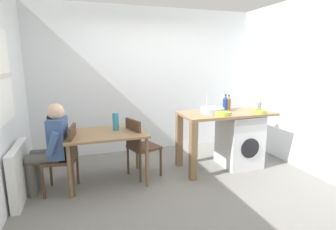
{
  "coord_description": "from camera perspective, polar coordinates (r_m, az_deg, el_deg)",
  "views": [
    {
      "loc": [
        -1.21,
        -3.18,
        1.73
      ],
      "look_at": [
        -0.01,
        0.45,
        0.93
      ],
      "focal_mm": 28.01,
      "sensor_mm": 36.0,
      "label": 1
    }
  ],
  "objects": [
    {
      "name": "dining_table",
      "position": [
        3.82,
        -13.23,
        -5.11
      ],
      "size": [
        1.1,
        0.76,
        0.74
      ],
      "color": "olive",
      "rests_on": "ground_plane"
    },
    {
      "name": "sink_basin",
      "position": [
        4.16,
        9.57,
        0.99
      ],
      "size": [
        0.38,
        0.38,
        0.09
      ],
      "primitive_type": "cylinder",
      "color": "#9EA0A5",
      "rests_on": "kitchen_counter"
    },
    {
      "name": "radiator",
      "position": [
        3.83,
        -29.6,
        -10.96
      ],
      "size": [
        0.1,
        0.8,
        0.7
      ],
      "primitive_type": "cube",
      "color": "white",
      "rests_on": "ground_plane"
    },
    {
      "name": "mixing_bowl",
      "position": [
        4.02,
        11.74,
        0.38
      ],
      "size": [
        0.22,
        0.22,
        0.06
      ],
      "color": "#A8C63D",
      "rests_on": "kitchen_counter"
    },
    {
      "name": "ground_plane",
      "position": [
        3.82,
        2.39,
        -15.18
      ],
      "size": [
        5.46,
        5.46,
        0.0
      ],
      "primitive_type": "plane",
      "color": "slate"
    },
    {
      "name": "vase",
      "position": [
        3.87,
        -11.31,
        -1.39
      ],
      "size": [
        0.09,
        0.09,
        0.25
      ],
      "primitive_type": "cylinder",
      "color": "teal",
      "rests_on": "dining_table"
    },
    {
      "name": "wall_counter_side",
      "position": [
        4.65,
        28.36,
        5.66
      ],
      "size": [
        0.1,
        3.8,
        2.7
      ],
      "primitive_type": "cube",
      "color": "silver",
      "rests_on": "ground_plane"
    },
    {
      "name": "seated_person",
      "position": [
        3.74,
        -24.01,
        -5.75
      ],
      "size": [
        0.53,
        0.53,
        1.2
      ],
      "rotation": [
        0.0,
        0.0,
        1.42
      ],
      "color": "#595651",
      "rests_on": "ground_plane"
    },
    {
      "name": "wall_back",
      "position": [
        5.09,
        -4.48,
        7.44
      ],
      "size": [
        4.6,
        0.1,
        2.7
      ],
      "primitive_type": "cube",
      "color": "silver",
      "rests_on": "ground_plane"
    },
    {
      "name": "washing_machine",
      "position": [
        4.54,
        15.25,
        -5.29
      ],
      "size": [
        0.6,
        0.61,
        0.86
      ],
      "color": "silver",
      "rests_on": "ground_plane"
    },
    {
      "name": "scissors",
      "position": [
        4.18,
        12.76,
        0.35
      ],
      "size": [
        0.15,
        0.06,
        0.01
      ],
      "color": "#B2B2B7",
      "rests_on": "kitchen_counter"
    },
    {
      "name": "bottle_tall_green",
      "position": [
        4.35,
        12.37,
        2.42
      ],
      "size": [
        0.08,
        0.08,
        0.28
      ],
      "color": "navy",
      "rests_on": "kitchen_counter"
    },
    {
      "name": "utensil_crock",
      "position": [
        4.67,
        19.04,
        1.99
      ],
      "size": [
        0.11,
        0.11,
        0.3
      ],
      "color": "gray",
      "rests_on": "kitchen_counter"
    },
    {
      "name": "tap",
      "position": [
        4.3,
        8.5,
        2.66
      ],
      "size": [
        0.02,
        0.02,
        0.28
      ],
      "primitive_type": "cylinder",
      "color": "#B2B2B7",
      "rests_on": "kitchen_counter"
    },
    {
      "name": "chair_opposite",
      "position": [
        3.94,
        -6.18,
        -6.36
      ],
      "size": [
        0.51,
        0.51,
        0.9
      ],
      "rotation": [
        0.0,
        0.0,
        -1.23
      ],
      "color": "#4C3323",
      "rests_on": "ground_plane"
    },
    {
      "name": "bottle_squat_brown",
      "position": [
        4.53,
        13.06,
        2.59
      ],
      "size": [
        0.07,
        0.07,
        0.25
      ],
      "color": "brown",
      "rests_on": "kitchen_counter"
    },
    {
      "name": "kitchen_counter",
      "position": [
        4.22,
        10.09,
        -1.69
      ],
      "size": [
        1.5,
        0.68,
        0.92
      ],
      "color": "olive",
      "rests_on": "ground_plane"
    },
    {
      "name": "colander",
      "position": [
        4.36,
        19.24,
        0.8
      ],
      "size": [
        0.2,
        0.2,
        0.06
      ],
      "color": "#A8C63D",
      "rests_on": "kitchen_counter"
    },
    {
      "name": "chair_person_seat",
      "position": [
        3.75,
        -21.4,
        -8.11
      ],
      "size": [
        0.46,
        0.46,
        0.9
      ],
      "rotation": [
        0.0,
        0.0,
        1.42
      ],
      "color": "#4C3323",
      "rests_on": "ground_plane"
    }
  ]
}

